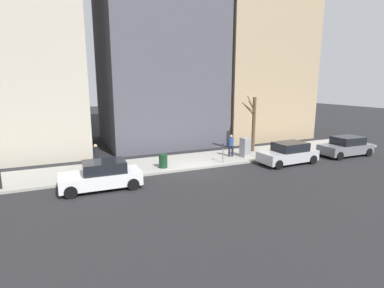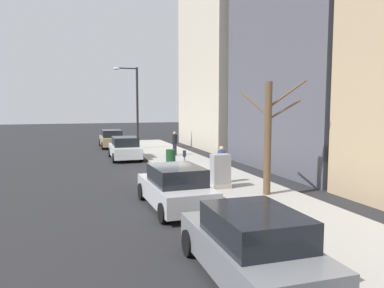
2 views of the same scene
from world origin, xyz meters
name	(u,v)px [view 1 (image 1 of 2)]	position (x,y,z in m)	size (l,w,h in m)	color
ground_plane	(194,170)	(0.00, 0.00, 0.00)	(120.00, 120.00, 0.00)	#232326
sidewalk	(182,162)	(2.00, 0.00, 0.07)	(4.00, 36.00, 0.15)	#9E9B93
parked_car_grey	(346,147)	(-1.18, -12.56, 0.74)	(1.97, 4.22, 1.52)	slate
parked_car_silver	(288,153)	(-1.20, -6.80, 0.74)	(2.03, 4.25, 1.52)	#B7B7BC
parked_car_white	(102,176)	(-1.19, 5.95, 0.74)	(1.98, 4.23, 1.52)	white
parking_meter	(223,151)	(0.45, -2.46, 0.98)	(0.14, 0.10, 1.35)	slate
utility_box	(245,147)	(1.30, -4.85, 0.85)	(0.83, 0.61, 1.43)	#A8A399
bare_tree	(253,123)	(2.64, -6.45, 2.48)	(1.94, 1.81, 4.45)	brown
trash_bin	(163,161)	(0.90, 1.79, 0.60)	(0.56, 0.56, 0.90)	#14381E
pedestrian_near_meter	(231,144)	(1.75, -3.88, 1.09)	(0.36, 0.39, 1.66)	#1E1E2D
pedestrian_midblock	(96,155)	(2.26, 5.85, 1.09)	(0.36, 0.40, 1.66)	#1E1E2D
office_tower_left	(251,53)	(10.35, -11.25, 8.74)	(9.71, 9.71, 17.48)	tan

